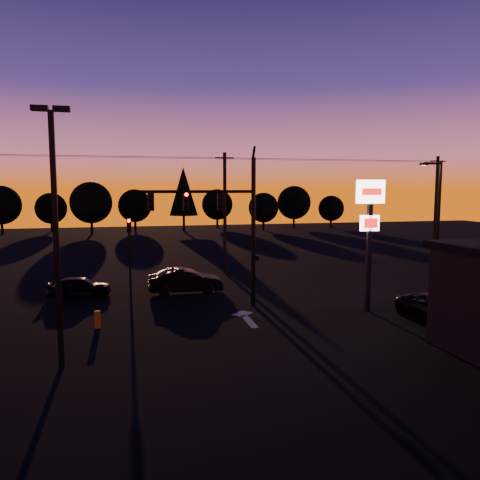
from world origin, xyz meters
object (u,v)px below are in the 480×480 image
object	(u,v)px
parking_lot_light	(55,220)
pylon_sign	(370,217)
streetlight	(437,219)
suv_parked	(440,310)
car_mid	(185,281)
bollard	(98,319)
traffic_signal_mast	(224,216)
secondary_signal	(129,241)
car_left	(80,287)

from	to	relation	value
parking_lot_light	pylon_sign	xyz separation A→B (m)	(14.50, 4.50, -0.36)
streetlight	suv_parked	bearing A→B (deg)	-124.20
suv_parked	car_mid	bearing A→B (deg)	137.70
car_mid	streetlight	bearing A→B (deg)	-97.35
bollard	suv_parked	world-z (taller)	suv_parked
traffic_signal_mast	secondary_signal	size ratio (longest dim) A/B	1.97
traffic_signal_mast	suv_parked	size ratio (longest dim) A/B	1.82
bollard	car_mid	world-z (taller)	car_mid
traffic_signal_mast	parking_lot_light	xyz separation A→B (m)	(-7.40, -6.99, 0.33)
suv_parked	car_left	bearing A→B (deg)	148.61
pylon_sign	streetlight	xyz separation A→B (m)	(6.91, 4.00, -0.49)
bollard	car_mid	size ratio (longest dim) A/B	0.18
parking_lot_light	car_left	distance (m)	12.26
traffic_signal_mast	car_left	bearing A→B (deg)	150.93
streetlight	pylon_sign	bearing A→B (deg)	-149.92
traffic_signal_mast	car_mid	xyz separation A→B (m)	(-1.63, 3.96, -4.20)
streetlight	parking_lot_light	bearing A→B (deg)	-158.35
secondary_signal	suv_parked	xyz separation A→B (m)	(14.22, -12.89, -2.21)
traffic_signal_mast	streetlight	bearing A→B (deg)	6.14
suv_parked	secondary_signal	bearing A→B (deg)	136.04
parking_lot_light	bollard	size ratio (longest dim) A/B	11.38
car_mid	suv_parked	distance (m)	14.40
pylon_sign	car_mid	world-z (taller)	pylon_sign
streetlight	bollard	size ratio (longest dim) A/B	9.96
parking_lot_light	suv_parked	distance (m)	17.41
traffic_signal_mast	car_left	xyz separation A→B (m)	(-7.81, 4.34, -4.33)
car_left	suv_parked	xyz separation A→B (m)	(17.13, -9.74, 0.05)
traffic_signal_mast	bollard	xyz separation A→B (m)	(-6.42, -2.40, -4.53)
suv_parked	streetlight	bearing A→B (deg)	54.04
pylon_sign	bollard	distance (m)	14.26
parking_lot_light	car_left	xyz separation A→B (m)	(-0.41, 11.34, -4.66)
secondary_signal	bollard	world-z (taller)	secondary_signal
traffic_signal_mast	bollard	size ratio (longest dim) A/B	10.68
traffic_signal_mast	secondary_signal	bearing A→B (deg)	123.19
secondary_signal	pylon_sign	distance (m)	15.75
car_left	suv_parked	world-z (taller)	suv_parked
streetlight	suv_parked	xyz separation A→B (m)	(-4.69, -6.91, -3.77)
streetlight	car_mid	xyz separation A→B (m)	(-15.63, 2.45, -3.68)
traffic_signal_mast	secondary_signal	world-z (taller)	traffic_signal_mast
streetlight	car_left	size ratio (longest dim) A/B	2.24
traffic_signal_mast	pylon_sign	size ratio (longest dim) A/B	1.26
bollard	suv_parked	xyz separation A→B (m)	(15.74, -3.00, 0.25)
traffic_signal_mast	car_mid	bearing A→B (deg)	112.33
traffic_signal_mast	suv_parked	world-z (taller)	traffic_signal_mast
traffic_signal_mast	car_mid	size ratio (longest dim) A/B	1.91
traffic_signal_mast	pylon_sign	bearing A→B (deg)	-19.36
suv_parked	pylon_sign	bearing A→B (deg)	125.58
secondary_signal	car_mid	bearing A→B (deg)	-47.17
parking_lot_light	streetlight	distance (m)	23.05
traffic_signal_mast	parking_lot_light	world-z (taller)	parking_lot_light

